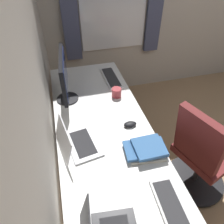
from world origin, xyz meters
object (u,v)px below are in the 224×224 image
drawer_pedestal (101,154)px  coffee_mug (117,92)px  monitor_primary (64,76)px  book_stack_near (147,149)px  keyboard_main (173,212)px  mouse_main (130,124)px  laptop_left (75,142)px  keyboard_spare (111,78)px  office_chair (200,157)px

drawer_pedestal → coffee_mug: coffee_mug is taller
monitor_primary → book_stack_near: 0.93m
monitor_primary → keyboard_main: bearing=-159.2°
drawer_pedestal → mouse_main: mouse_main is taller
monitor_primary → mouse_main: monitor_primary is taller
drawer_pedestal → laptop_left: size_ratio=1.89×
drawer_pedestal → keyboard_spare: (0.66, -0.27, 0.39)m
laptop_left → keyboard_main: size_ratio=0.86×
drawer_pedestal → mouse_main: (-0.08, -0.24, 0.40)m
mouse_main → book_stack_near: 0.29m
keyboard_spare → book_stack_near: size_ratio=1.39×
mouse_main → monitor_primary: bearing=42.5°
monitor_primary → office_chair: (-0.74, -1.01, -0.52)m
monitor_primary → book_stack_near: bearing=-148.6°
keyboard_main → coffee_mug: bearing=0.4°
drawer_pedestal → laptop_left: 0.51m
laptop_left → mouse_main: bearing=-77.1°
mouse_main → laptop_left: bearing=102.9°
coffee_mug → book_stack_near: bearing=-178.2°
book_stack_near → mouse_main: bearing=5.1°
keyboard_main → keyboard_spare: bearing=-0.8°
laptop_left → keyboard_spare: 0.97m
keyboard_main → keyboard_spare: same height
coffee_mug → monitor_primary: bearing=81.3°
laptop_left → keyboard_main: laptop_left is taller
drawer_pedestal → keyboard_spare: size_ratio=1.64×
mouse_main → office_chair: (-0.25, -0.57, -0.29)m
keyboard_spare → book_stack_near: (-1.02, 0.01, 0.02)m
monitor_primary → book_stack_near: (-0.77, -0.47, -0.22)m
drawer_pedestal → keyboard_spare: keyboard_spare is taller
mouse_main → book_stack_near: (-0.29, -0.03, 0.02)m
keyboard_main → office_chair: office_chair is taller
laptop_left → book_stack_near: size_ratio=1.21×
book_stack_near → coffee_mug: (0.71, 0.02, 0.01)m
monitor_primary → keyboard_main: (-1.21, -0.46, -0.24)m
drawer_pedestal → keyboard_main: bearing=-162.5°
laptop_left → coffee_mug: laptop_left is taller
book_stack_near → coffee_mug: size_ratio=2.35×
mouse_main → coffee_mug: (0.42, -0.00, 0.03)m
book_stack_near → office_chair: office_chair is taller
office_chair → book_stack_near: bearing=93.6°
monitor_primary → keyboard_spare: 0.59m
monitor_primary → keyboard_main: monitor_primary is taller
laptop_left → keyboard_main: 0.77m
laptop_left → coffee_mug: 0.69m
mouse_main → keyboard_main: bearing=-179.0°
keyboard_spare → mouse_main: 0.73m
drawer_pedestal → mouse_main: bearing=-107.5°
keyboard_spare → book_stack_near: 1.02m
monitor_primary → drawer_pedestal: bearing=-153.2°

